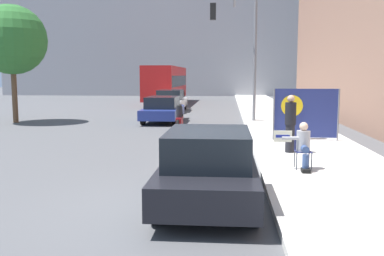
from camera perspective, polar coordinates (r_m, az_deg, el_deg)
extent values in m
plane|color=#4F4F51|center=(8.53, -1.04, -10.20)|extent=(160.00, 160.00, 0.00)
cube|color=beige|center=(23.39, 11.42, 0.87)|extent=(3.74, 90.00, 0.15)
cube|color=#99999E|center=(59.37, 2.11, 15.59)|extent=(52.00, 12.00, 22.75)
cylinder|color=#474C56|center=(11.11, 13.78, -4.38)|extent=(0.03, 0.03, 0.44)
cylinder|color=#474C56|center=(11.17, 15.66, -4.37)|extent=(0.03, 0.03, 0.44)
cylinder|color=#474C56|center=(11.47, 13.50, -4.02)|extent=(0.03, 0.03, 0.44)
cylinder|color=#474C56|center=(11.53, 15.32, -4.01)|extent=(0.03, 0.03, 0.44)
cube|color=navy|center=(11.28, 14.60, -3.05)|extent=(0.40, 0.40, 0.02)
cube|color=navy|center=(11.43, 14.47, -1.89)|extent=(0.40, 0.02, 0.38)
cylinder|color=#334775|center=(11.11, 14.75, -2.68)|extent=(0.18, 0.42, 0.18)
cylinder|color=#334775|center=(10.96, 14.89, -4.57)|extent=(0.16, 0.16, 0.44)
cube|color=black|center=(10.94, 14.91, -5.50)|extent=(0.20, 0.28, 0.10)
cylinder|color=#9E9EA3|center=(11.26, 14.62, -1.67)|extent=(0.34, 0.34, 0.52)
sphere|color=beige|center=(11.22, 14.67, 0.20)|extent=(0.22, 0.22, 0.22)
cylinder|color=#9E9EA3|center=(11.12, 13.04, -1.31)|extent=(0.45, 0.09, 0.09)
cube|color=#EAE5C6|center=(11.09, 12.01, -1.08)|extent=(0.46, 0.02, 0.29)
cube|color=navy|center=(11.08, 12.01, -1.09)|extent=(0.35, 0.01, 0.07)
cylinder|color=black|center=(13.61, 12.92, -1.37)|extent=(0.28, 0.28, 0.87)
cylinder|color=black|center=(13.52, 13.01, 1.89)|extent=(0.34, 0.34, 0.69)
sphere|color=tan|center=(13.48, 13.06, 3.82)|extent=(0.23, 0.23, 0.23)
cylinder|color=#756651|center=(16.66, 15.05, 0.04)|extent=(0.28, 0.28, 0.84)
cylinder|color=navy|center=(16.59, 15.14, 2.63)|extent=(0.34, 0.34, 0.67)
sphere|color=tan|center=(16.56, 15.19, 4.16)|extent=(0.22, 0.22, 0.22)
cylinder|color=slate|center=(16.06, 10.84, 1.79)|extent=(0.06, 0.06, 1.90)
cylinder|color=slate|center=(16.46, 18.93, 1.66)|extent=(0.06, 0.06, 1.90)
cube|color=navy|center=(16.21, 14.94, 1.91)|extent=(2.33, 0.02, 1.80)
cylinder|color=yellow|center=(16.09, 13.19, 2.88)|extent=(0.79, 0.01, 0.79)
cylinder|color=slate|center=(22.81, 8.38, 9.01)|extent=(0.16, 0.16, 6.40)
cylinder|color=slate|center=(23.07, 5.67, 16.27)|extent=(0.14, 2.20, 0.11)
cube|color=black|center=(23.03, 2.82, 15.25)|extent=(0.30, 0.30, 0.84)
sphere|color=green|center=(22.99, 2.82, 14.56)|extent=(0.18, 0.18, 0.18)
cube|color=black|center=(8.56, 2.24, -6.33)|extent=(1.83, 4.25, 0.55)
cube|color=black|center=(8.28, 2.20, -2.57)|extent=(1.58, 2.21, 0.65)
cylinder|color=black|center=(9.96, -2.09, -5.76)|extent=(0.22, 0.64, 0.64)
cylinder|color=black|center=(9.90, 7.27, -5.89)|extent=(0.22, 0.64, 0.64)
cylinder|color=black|center=(7.44, -4.56, -10.23)|extent=(0.22, 0.64, 0.64)
cylinder|color=black|center=(7.36, 8.15, -10.47)|extent=(0.22, 0.64, 0.64)
cube|color=navy|center=(23.37, -3.88, 2.10)|extent=(1.87, 4.64, 0.51)
cube|color=black|center=(23.14, -3.96, 3.45)|extent=(1.60, 2.41, 0.61)
cylinder|color=black|center=(24.93, -5.25, 1.92)|extent=(0.22, 0.64, 0.64)
cylinder|color=black|center=(24.70, -1.48, 1.90)|extent=(0.22, 0.64, 0.64)
cylinder|color=black|center=(22.12, -6.55, 1.26)|extent=(0.22, 0.64, 0.64)
cylinder|color=black|center=(21.85, -2.31, 1.23)|extent=(0.22, 0.64, 0.64)
cube|color=white|center=(30.50, -2.85, 3.32)|extent=(1.90, 4.77, 0.57)
cube|color=black|center=(30.28, -2.90, 4.47)|extent=(1.63, 2.48, 0.66)
cylinder|color=black|center=(32.09, -3.98, 3.07)|extent=(0.22, 0.64, 0.64)
cylinder|color=black|center=(31.88, -0.99, 3.06)|extent=(0.22, 0.64, 0.64)
cylinder|color=black|center=(29.18, -4.87, 2.67)|extent=(0.22, 0.64, 0.64)
cylinder|color=black|center=(28.95, -1.58, 2.66)|extent=(0.22, 0.64, 0.64)
cube|color=red|center=(38.77, -3.45, 6.04)|extent=(2.46, 11.52, 2.85)
cube|color=black|center=(38.77, -3.45, 6.30)|extent=(2.48, 10.94, 0.92)
cylinder|color=black|center=(42.51, -4.19, 4.30)|extent=(0.30, 1.04, 1.04)
cylinder|color=black|center=(42.22, -1.29, 4.30)|extent=(0.30, 1.04, 1.04)
cylinder|color=black|center=(35.48, -5.99, 3.75)|extent=(0.30, 1.04, 1.04)
cylinder|color=black|center=(35.14, -2.52, 3.75)|extent=(0.30, 1.04, 1.04)
cube|color=maroon|center=(19.34, -1.68, 0.95)|extent=(0.24, 0.87, 0.32)
cylinder|color=black|center=(19.25, -1.70, 1.99)|extent=(0.28, 0.28, 0.57)
sphere|color=black|center=(19.23, -1.70, 2.88)|extent=(0.24, 0.24, 0.24)
cylinder|color=black|center=(20.07, -1.44, 0.66)|extent=(0.10, 0.60, 0.60)
cylinder|color=black|center=(18.64, -1.93, 0.17)|extent=(0.10, 0.60, 0.60)
cylinder|color=brown|center=(24.83, -22.59, 4.26)|extent=(0.28, 0.28, 3.12)
sphere|color=#2D6B2D|center=(24.89, -22.90, 10.79)|extent=(3.66, 3.66, 3.66)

